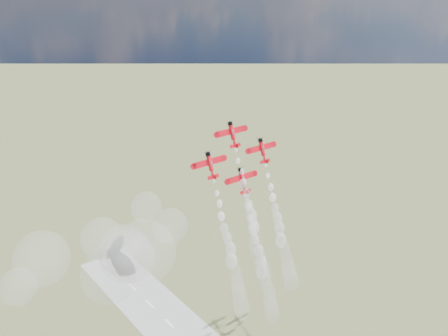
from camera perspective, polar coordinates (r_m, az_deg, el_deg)
name	(u,v)px	position (r m, az deg, el deg)	size (l,w,h in m)	color
plane_lead	(232,134)	(167.46, 1.01, 4.14)	(13.14, 5.86, 9.01)	red
plane_left	(210,165)	(160.92, -1.66, 0.41)	(13.14, 5.86, 9.01)	red
plane_right	(262,150)	(175.36, 4.65, 2.18)	(13.14, 5.86, 9.01)	red
plane_slot	(243,180)	(168.69, 2.24, -1.44)	(13.14, 5.86, 9.01)	red
smoke_trail_lead	(257,246)	(173.60, 3.98, -9.36)	(5.53, 19.09, 45.56)	white
smoke_trail_left	(236,280)	(169.23, 1.49, -13.36)	(5.56, 18.85, 45.92)	white
smoke_trail_right	(286,257)	(183.11, 7.43, -10.55)	(5.23, 19.03, 45.10)	white
smoke_trail_slot	(267,289)	(178.47, 5.21, -14.32)	(5.24, 18.63, 44.77)	white
drifted_smoke_cloud	(114,256)	(165.24, -13.11, -10.30)	(62.81, 40.40, 43.49)	white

